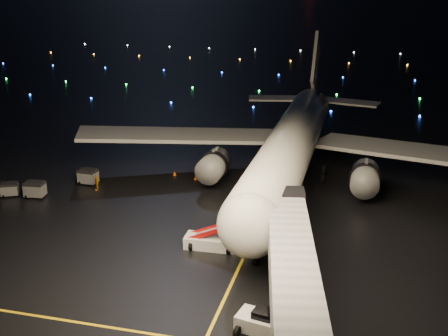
{
  "coord_description": "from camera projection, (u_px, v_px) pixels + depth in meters",
  "views": [
    {
      "loc": [
        21.28,
        -41.15,
        23.78
      ],
      "look_at": [
        7.82,
        12.0,
        5.0
      ],
      "focal_mm": 45.0,
      "sensor_mm": 36.0,
      "label": 1
    }
  ],
  "objects": [
    {
      "name": "baggage_cart_1",
      "position": [
        88.0,
        177.0,
        67.51
      ],
      "size": [
        2.27,
        1.68,
        1.82
      ],
      "primitive_type": "cube",
      "rotation": [
        0.0,
        0.0,
        -0.09
      ],
      "color": "gray",
      "rests_on": "ground"
    },
    {
      "name": "taxiway_lights",
      "position": [
        283.0,
        71.0,
        147.55
      ],
      "size": [
        164.0,
        92.0,
        0.36
      ],
      "primitive_type": null,
      "color": "black",
      "rests_on": "ground"
    },
    {
      "name": "ground",
      "position": [
        333.0,
        19.0,
        325.53
      ],
      "size": [
        2000.0,
        2000.0,
        0.0
      ],
      "primitive_type": "plane",
      "color": "black",
      "rests_on": "ground"
    },
    {
      "name": "baggage_cart_2",
      "position": [
        10.0,
        189.0,
        63.86
      ],
      "size": [
        2.23,
        1.95,
        1.58
      ],
      "primitive_type": "cube",
      "rotation": [
        0.0,
        0.0,
        0.43
      ],
      "color": "gray",
      "rests_on": "ground"
    },
    {
      "name": "baggage_cart_0",
      "position": [
        35.0,
        190.0,
        63.41
      ],
      "size": [
        2.3,
        1.72,
        1.84
      ],
      "primitive_type": "cube",
      "rotation": [
        0.0,
        0.0,
        0.1
      ],
      "color": "gray",
      "rests_on": "ground"
    },
    {
      "name": "belt_loader",
      "position": [
        212.0,
        230.0,
        51.3
      ],
      "size": [
        7.35,
        2.27,
        3.53
      ],
      "primitive_type": null,
      "rotation": [
        0.0,
        0.0,
        0.04
      ],
      "color": "silver",
      "rests_on": "ground"
    },
    {
      "name": "safety_cone_1",
      "position": [
        175.0,
        173.0,
        70.62
      ],
      "size": [
        0.5,
        0.5,
        0.54
      ],
      "primitive_type": "cone",
      "rotation": [
        0.0,
        0.0,
        -0.05
      ],
      "color": "#EA5305",
      "rests_on": "ground"
    },
    {
      "name": "safety_cone_0",
      "position": [
        205.0,
        181.0,
        67.9
      ],
      "size": [
        0.49,
        0.49,
        0.48
      ],
      "primitive_type": "cone",
      "rotation": [
        0.0,
        0.0,
        -0.17
      ],
      "color": "#EA5305",
      "rests_on": "ground"
    },
    {
      "name": "airliner",
      "position": [
        296.0,
        114.0,
        68.41
      ],
      "size": [
        55.86,
        53.1,
        15.74
      ],
      "primitive_type": null,
      "rotation": [
        0.0,
        0.0,
        -0.01
      ],
      "color": "silver",
      "rests_on": "ground"
    },
    {
      "name": "safety_cone_2",
      "position": [
        195.0,
        177.0,
        69.19
      ],
      "size": [
        0.52,
        0.52,
        0.51
      ],
      "primitive_type": "cone",
      "rotation": [
        0.0,
        0.0,
        -0.18
      ],
      "color": "#EA5305",
      "rests_on": "ground"
    },
    {
      "name": "lane_centre",
      "position": [
        268.0,
        206.0,
        61.36
      ],
      "size": [
        0.25,
        80.0,
        0.02
      ],
      "primitive_type": "cube",
      "color": "yellow",
      "rests_on": "ground"
    },
    {
      "name": "safety_cone_3",
      "position": [
        133.0,
        140.0,
        85.21
      ],
      "size": [
        0.51,
        0.51,
        0.51
      ],
      "primitive_type": "cone",
      "rotation": [
        0.0,
        0.0,
        -0.16
      ],
      "color": "#EA5305",
      "rests_on": "ground"
    },
    {
      "name": "pushback_tug",
      "position": [
        263.0,
        321.0,
        39.31
      ],
      "size": [
        4.03,
        2.67,
        1.77
      ],
      "primitive_type": "cube",
      "rotation": [
        0.0,
        0.0,
        -0.21
      ],
      "color": "silver",
      "rests_on": "ground"
    },
    {
      "name": "crew_c",
      "position": [
        97.0,
        183.0,
        65.47
      ],
      "size": [
        0.93,
        1.2,
        1.9
      ],
      "primitive_type": "imported",
      "rotation": [
        0.0,
        0.0,
        -1.08
      ],
      "color": "orange",
      "rests_on": "ground"
    }
  ]
}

